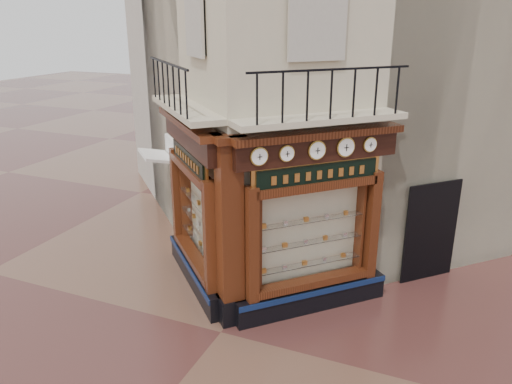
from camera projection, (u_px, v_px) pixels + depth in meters
The scene contains 16 objects.
ground at pixel (221, 332), 10.09m from camera, with size 80.00×80.00×0.00m, color #4F2924.
main_building at pixel (318, 18), 13.47m from camera, with size 8.00×8.00×12.00m, color #BDB394.
neighbour_left at pixel (267, 34), 16.69m from camera, with size 8.00×8.00×11.00m, color #BAB3A2.
neighbour_right at pixel (420, 36), 14.88m from camera, with size 8.00×8.00×11.00m, color #BAB3A2.
shopfront_left at pixel (194, 206), 11.32m from camera, with size 2.86×2.86×3.98m.
shopfront_right at pixel (314, 225), 10.29m from camera, with size 2.86×2.86×3.98m.
corner_pilaster at pixel (230, 235), 9.88m from camera, with size 0.85×0.85×3.98m.
balcony at pixel (249, 113), 9.99m from camera, with size 5.94×2.97×1.03m.
clock_a at pixel (259, 156), 9.12m from camera, with size 0.29×0.29×0.36m.
clock_b at pixel (287, 153), 9.32m from camera, with size 0.26×0.26×0.32m.
clock_c at pixel (317, 150), 9.55m from camera, with size 0.30×0.30×0.38m.
clock_d at pixel (346, 147), 9.77m from camera, with size 0.32×0.32×0.40m.
clock_e at pixel (370, 145), 9.98m from camera, with size 0.26×0.26×0.31m.
awning at pixel (161, 238), 14.42m from camera, with size 1.28×0.77×0.08m, color white, non-canonical shape.
signboard_left at pixel (189, 159), 10.92m from camera, with size 1.91×1.91×0.51m.
signboard_right at pixel (318, 174), 9.85m from camera, with size 2.05×2.05×0.55m.
Camera 1 is at (3.98, -7.64, 6.02)m, focal length 35.00 mm.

